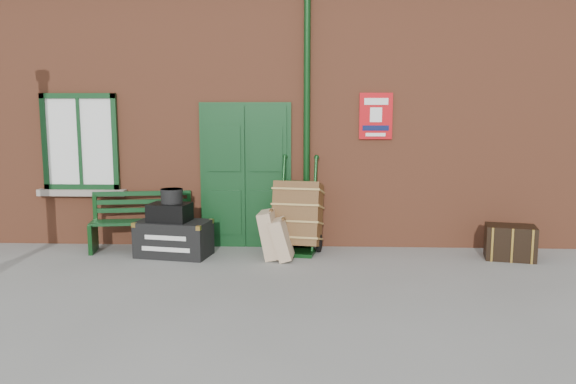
# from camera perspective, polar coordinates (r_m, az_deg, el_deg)

# --- Properties ---
(ground) EXTENTS (80.00, 80.00, 0.00)m
(ground) POSITION_cam_1_polar(r_m,az_deg,el_deg) (7.53, -3.27, -8.19)
(ground) COLOR gray
(ground) RESTS_ON ground
(station_building) EXTENTS (10.30, 4.30, 4.36)m
(station_building) POSITION_cam_1_polar(r_m,az_deg,el_deg) (10.71, -1.49, 8.43)
(station_building) COLOR brown
(station_building) RESTS_ON ground
(bench) EXTENTS (1.55, 0.70, 0.93)m
(bench) POSITION_cam_1_polar(r_m,az_deg,el_deg) (8.93, -14.64, -2.76)
(bench) COLOR #0E3516
(bench) RESTS_ON ground
(houdini_trunk) EXTENTS (1.14, 0.75, 0.53)m
(houdini_trunk) POSITION_cam_1_polar(r_m,az_deg,el_deg) (8.48, -11.52, -4.65)
(houdini_trunk) COLOR black
(houdini_trunk) RESTS_ON ground
(strongbox) EXTENTS (0.64, 0.52, 0.26)m
(strongbox) POSITION_cam_1_polar(r_m,az_deg,el_deg) (8.41, -11.93, -2.02)
(strongbox) COLOR black
(strongbox) RESTS_ON houdini_trunk
(hatbox) EXTENTS (0.37, 0.37, 0.21)m
(hatbox) POSITION_cam_1_polar(r_m,az_deg,el_deg) (8.39, -11.73, -0.40)
(hatbox) COLOR black
(hatbox) RESTS_ON strongbox
(suitcase_back) EXTENTS (0.36, 0.51, 0.70)m
(suitcase_back) POSITION_cam_1_polar(r_m,az_deg,el_deg) (8.17, -1.86, -4.32)
(suitcase_back) COLOR tan
(suitcase_back) RESTS_ON ground
(suitcase_front) EXTENTS (0.36, 0.46, 0.61)m
(suitcase_front) POSITION_cam_1_polar(r_m,az_deg,el_deg) (8.07, -0.63, -4.82)
(suitcase_front) COLOR tan
(suitcase_front) RESTS_ON ground
(porter_trolley) EXTENTS (0.80, 0.85, 1.43)m
(porter_trolley) POSITION_cam_1_polar(r_m,az_deg,el_deg) (8.49, 1.00, -2.44)
(porter_trolley) COLOR black
(porter_trolley) RESTS_ON ground
(dark_trunk) EXTENTS (0.76, 0.58, 0.49)m
(dark_trunk) POSITION_cam_1_polar(r_m,az_deg,el_deg) (8.75, 21.64, -4.77)
(dark_trunk) COLOR black
(dark_trunk) RESTS_ON ground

